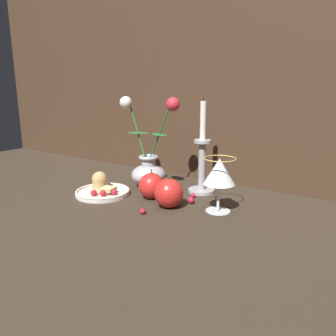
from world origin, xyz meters
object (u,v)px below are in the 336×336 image
Objects in this scene: apple_beside_vase at (151,186)px; apple_near_glass at (169,193)px; wine_glass at (219,173)px; candlestick at (202,163)px; vase at (149,165)px; plate_with_pastries at (102,189)px.

apple_near_glass is at bearing -21.52° from apple_beside_vase.
candlestick is (-0.12, 0.13, -0.01)m from wine_glass.
wine_glass reaches higher than apple_near_glass.
wine_glass is at bearing -12.98° from vase.
plate_with_pastries is 0.25m from apple_near_glass.
vase is 2.03× the size of wine_glass.
candlestick is at bearing 38.26° from plate_with_pastries.
apple_near_glass is (-0.01, -0.18, -0.06)m from candlestick.
wine_glass is 1.57× the size of apple_near_glass.
apple_near_glass reaches higher than apple_beside_vase.
plate_with_pastries is at bearing -168.90° from wine_glass.
vase is at bearing 131.74° from apple_beside_vase.
vase is 1.01× the size of candlestick.
vase reaches higher than apple_beside_vase.
plate_with_pastries is at bearing -141.74° from candlestick.
wine_glass is at bearing 21.69° from apple_near_glass.
wine_glass reaches higher than apple_beside_vase.
plate_with_pastries is at bearing -119.80° from vase.
wine_glass is (0.29, -0.07, 0.03)m from vase.
apple_beside_vase is 0.96× the size of apple_near_glass.
wine_glass is at bearing -45.83° from candlestick.
vase is 0.12m from apple_beside_vase.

